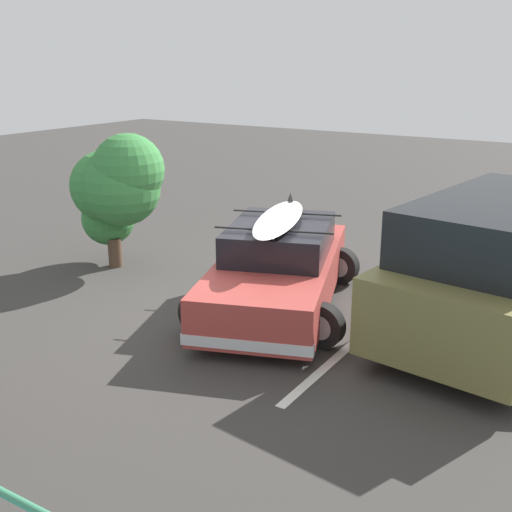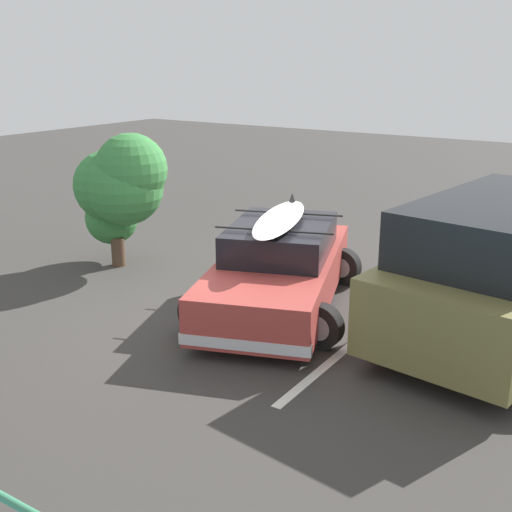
% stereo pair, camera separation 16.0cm
% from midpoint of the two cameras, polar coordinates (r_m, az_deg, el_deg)
% --- Properties ---
extents(ground_plane, '(44.00, 44.00, 0.02)m').
position_cam_midpoint_polar(ground_plane, '(9.75, -0.25, -4.32)').
color(ground_plane, '#383533').
rests_on(ground_plane, ground).
extents(parking_stripe, '(0.12, 4.99, 0.00)m').
position_cam_midpoint_polar(parking_stripe, '(9.03, 9.63, -6.30)').
color(parking_stripe, silver).
rests_on(parking_stripe, ground).
extents(sedan_car, '(2.98, 4.37, 1.52)m').
position_cam_midpoint_polar(sedan_car, '(9.47, 1.50, -1.06)').
color(sedan_car, '#9E3833').
rests_on(sedan_car, ground).
extents(suv_car, '(2.98, 4.59, 1.89)m').
position_cam_midpoint_polar(suv_car, '(8.90, 20.50, -0.92)').
color(suv_car, brown).
rests_on(suv_car, ground).
extents(bush_near_left, '(1.77, 1.32, 2.38)m').
position_cam_midpoint_polar(bush_near_left, '(11.24, -12.52, 6.26)').
color(bush_near_left, '#4C3828').
rests_on(bush_near_left, ground).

